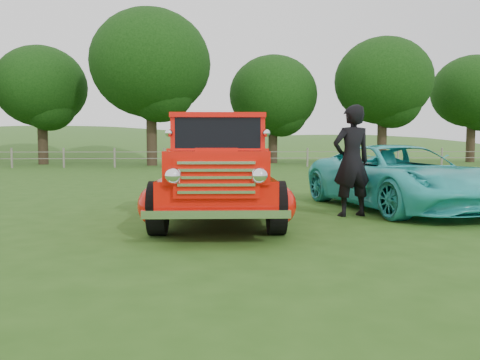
{
  "coord_description": "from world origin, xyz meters",
  "views": [
    {
      "loc": [
        -1.36,
        -7.12,
        1.23
      ],
      "look_at": [
        -0.49,
        1.2,
        0.64
      ],
      "focal_mm": 35.0,
      "sensor_mm": 36.0,
      "label": 1
    }
  ],
  "objects": [
    {
      "name": "ground",
      "position": [
        0.0,
        0.0,
        0.0
      ],
      "size": [
        140.0,
        140.0,
        0.0
      ],
      "primitive_type": "plane",
      "color": "#264C14",
      "rests_on": "ground"
    },
    {
      "name": "distant_hills",
      "position": [
        -4.08,
        59.46,
        -4.55
      ],
      "size": [
        116.0,
        60.0,
        18.0
      ],
      "color": "#2E5B21",
      "rests_on": "ground"
    },
    {
      "name": "fence_line",
      "position": [
        0.0,
        22.0,
        0.6
      ],
      "size": [
        48.0,
        0.12,
        1.2
      ],
      "color": "slate",
      "rests_on": "ground"
    },
    {
      "name": "tree_mid_west",
      "position": [
        -12.0,
        28.0,
        5.55
      ],
      "size": [
        6.4,
        6.4,
        8.46
      ],
      "color": "#302318",
      "rests_on": "ground"
    },
    {
      "name": "tree_near_west",
      "position": [
        -4.0,
        25.0,
        6.8
      ],
      "size": [
        8.0,
        8.0,
        10.42
      ],
      "color": "#302318",
      "rests_on": "ground"
    },
    {
      "name": "tree_near_east",
      "position": [
        5.0,
        29.0,
        5.25
      ],
      "size": [
        6.8,
        6.8,
        8.33
      ],
      "color": "#302318",
      "rests_on": "ground"
    },
    {
      "name": "tree_mid_east",
      "position": [
        13.0,
        27.0,
        6.17
      ],
      "size": [
        7.2,
        7.2,
        9.44
      ],
      "color": "#302318",
      "rests_on": "ground"
    },
    {
      "name": "tree_far_east",
      "position": [
        22.0,
        30.0,
        5.86
      ],
      "size": [
        6.6,
        6.6,
        8.86
      ],
      "color": "#302318",
      "rests_on": "ground"
    },
    {
      "name": "red_pickup",
      "position": [
        -0.9,
        0.91,
        0.8
      ],
      "size": [
        2.47,
        5.09,
        1.78
      ],
      "rotation": [
        0.0,
        0.0,
        -0.07
      ],
      "color": "black",
      "rests_on": "ground"
    },
    {
      "name": "teal_sedan",
      "position": [
        2.72,
        1.75,
        0.64
      ],
      "size": [
        2.8,
        4.88,
        1.28
      ],
      "primitive_type": "imported",
      "rotation": [
        0.0,
        0.0,
        0.15
      ],
      "color": "#30C2C0",
      "rests_on": "ground"
    },
    {
      "name": "man",
      "position": [
        1.47,
        0.92,
        0.99
      ],
      "size": [
        0.8,
        0.6,
        1.97
      ],
      "primitive_type": "imported",
      "rotation": [
        0.0,
        0.0,
        3.33
      ],
      "color": "black",
      "rests_on": "ground"
    }
  ]
}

